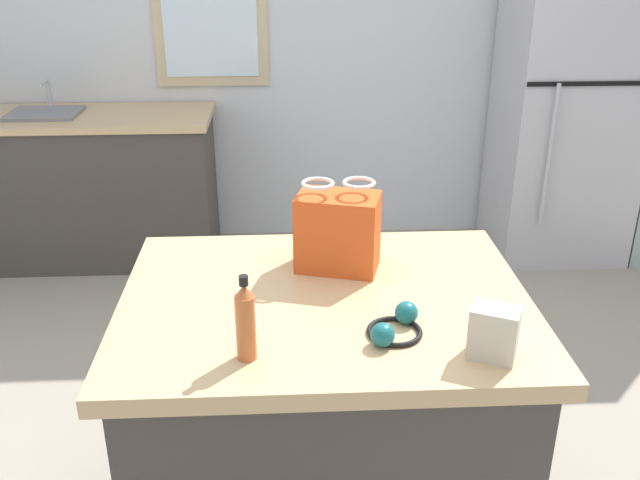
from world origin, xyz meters
The scene contains 9 objects.
ground centered at (0.00, 0.00, 0.00)m, with size 6.83×6.83×0.00m, color #9E9384.
back_wall centered at (-0.01, 2.29, 1.36)m, with size 5.70×0.13×2.73m.
kitchen_island centered at (-0.20, -0.34, 0.46)m, with size 1.20×0.93×0.90m.
refrigerator centered at (1.38, 1.89, 0.91)m, with size 0.77×0.69×1.82m.
sink_counter centered at (-1.49, 1.93, 0.46)m, with size 1.48×0.61×1.09m.
shopping_bag centered at (-0.15, -0.14, 1.03)m, with size 0.28×0.22×0.29m.
small_box centered at (0.20, -0.67, 0.97)m, with size 0.12×0.08×0.14m, color beige.
bottle centered at (-0.42, -0.64, 1.01)m, with size 0.05×0.05×0.23m.
ear_defenders centered at (-0.03, -0.55, 0.93)m, with size 0.21×0.21×0.06m.
Camera 1 is at (-0.31, -2.14, 1.90)m, focal length 39.28 mm.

